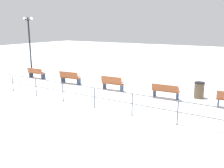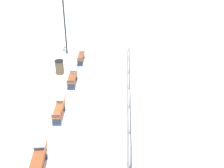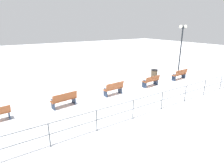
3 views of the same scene
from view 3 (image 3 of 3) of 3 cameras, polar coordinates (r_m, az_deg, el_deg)
name	(u,v)px [view 3 (image 3 of 3)]	position (r m, az deg, el deg)	size (l,w,h in m)	color
ground_plane	(112,95)	(12.92, 0.15, -3.27)	(80.00, 80.00, 0.00)	white
bench_nearest	(180,74)	(17.36, 20.13, 2.85)	(0.58, 1.68, 0.92)	brown
bench_second	(151,81)	(14.78, 11.90, 0.98)	(0.63, 1.54, 0.88)	brown
bench_third	(114,88)	(12.65, 0.50, -1.39)	(0.60, 1.47, 0.95)	brown
bench_fourth	(64,100)	(11.23, -14.53, -4.64)	(0.74, 1.56, 0.92)	brown
lamppost_near	(182,39)	(19.06, 20.67, 12.90)	(0.30, 0.98, 4.63)	black
waterfront_railing	(148,102)	(10.12, 11.15, -5.37)	(0.05, 18.93, 1.06)	#4C5156
trash_bin	(154,75)	(16.64, 12.81, 2.80)	(0.58, 0.58, 0.93)	brown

